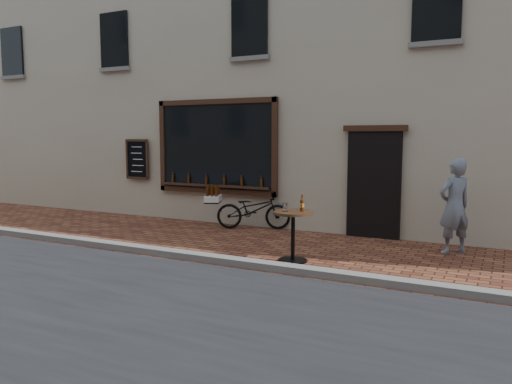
% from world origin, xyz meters
% --- Properties ---
extents(ground, '(90.00, 90.00, 0.00)m').
position_xyz_m(ground, '(0.00, 0.00, 0.00)').
color(ground, '#50261A').
rests_on(ground, ground).
extents(kerb, '(90.00, 0.25, 0.12)m').
position_xyz_m(kerb, '(0.00, 0.20, 0.06)').
color(kerb, slate).
rests_on(kerb, ground).
extents(shop_building, '(28.00, 6.20, 10.00)m').
position_xyz_m(shop_building, '(0.00, 6.50, 5.00)').
color(shop_building, '#B8AA90').
rests_on(shop_building, ground).
extents(cargo_bicycle, '(1.99, 1.23, 0.94)m').
position_xyz_m(cargo_bicycle, '(-0.79, 3.19, 0.45)').
color(cargo_bicycle, black).
rests_on(cargo_bicycle, ground).
extents(bistro_table, '(0.66, 0.66, 1.14)m').
position_xyz_m(bistro_table, '(1.20, 0.86, 0.61)').
color(bistro_table, black).
rests_on(bistro_table, ground).
extents(pedestrian, '(0.74, 0.73, 1.72)m').
position_xyz_m(pedestrian, '(3.54, 2.72, 0.86)').
color(pedestrian, slate).
rests_on(pedestrian, ground).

